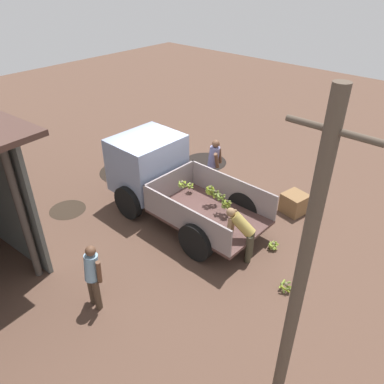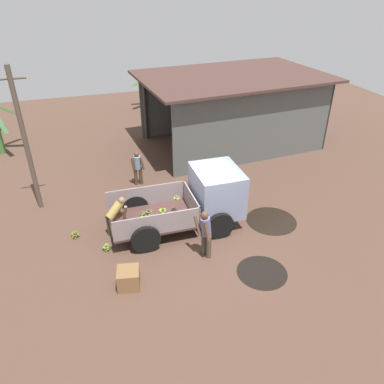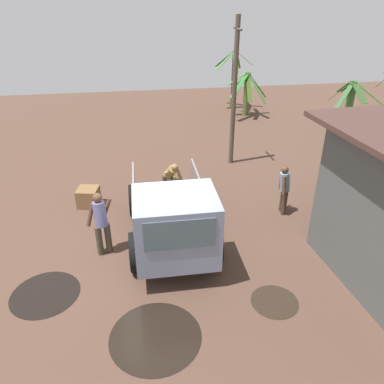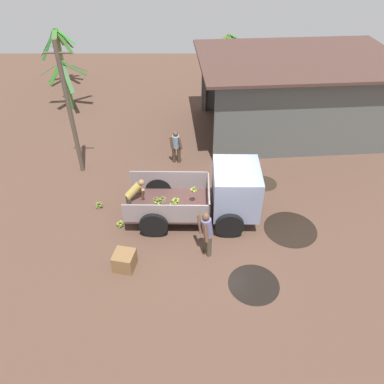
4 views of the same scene
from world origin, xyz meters
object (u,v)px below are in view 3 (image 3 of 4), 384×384
at_px(cargo_truck, 174,222).
at_px(banana_bunch_on_ground_1, 146,191).
at_px(banana_bunch_on_ground_0, 174,176).
at_px(wooden_crate_0, 89,197).
at_px(person_foreground_visitor, 101,221).
at_px(person_worker_loading, 171,177).
at_px(person_bystander_near_shed, 284,187).
at_px(utility_pole, 234,93).

xyz_separation_m(cargo_truck, banana_bunch_on_ground_1, (-3.52, -0.51, -0.97)).
distance_m(cargo_truck, banana_bunch_on_ground_0, 4.58).
distance_m(cargo_truck, wooden_crate_0, 3.95).
distance_m(person_foreground_visitor, wooden_crate_0, 2.66).
xyz_separation_m(person_foreground_visitor, wooden_crate_0, (-2.52, -0.58, -0.65)).
relative_size(cargo_truck, person_foreground_visitor, 2.69).
bearing_deg(cargo_truck, banana_bunch_on_ground_1, -170.99).
xyz_separation_m(cargo_truck, person_worker_loading, (-3.07, 0.26, -0.30)).
relative_size(person_bystander_near_shed, wooden_crate_0, 2.48).
height_order(person_foreground_visitor, banana_bunch_on_ground_0, person_foreground_visitor).
relative_size(cargo_truck, person_worker_loading, 3.36).
xyz_separation_m(person_worker_loading, wooden_crate_0, (-0.01, -2.59, -0.50)).
relative_size(cargo_truck, wooden_crate_0, 7.34).
bearing_deg(wooden_crate_0, person_foreground_visitor, 12.92).
xyz_separation_m(utility_pole, banana_bunch_on_ground_0, (1.16, -2.40, -2.59)).
height_order(banana_bunch_on_ground_0, banana_bunch_on_ground_1, banana_bunch_on_ground_0).
bearing_deg(person_bystander_near_shed, person_worker_loading, -18.34).
bearing_deg(person_bystander_near_shed, wooden_crate_0, -8.62).
xyz_separation_m(person_foreground_visitor, banana_bunch_on_ground_1, (-2.95, 1.24, -0.82)).
xyz_separation_m(utility_pole, banana_bunch_on_ground_1, (2.09, -3.41, -2.59)).
bearing_deg(person_worker_loading, utility_pole, 113.26).
relative_size(person_bystander_near_shed, banana_bunch_on_ground_1, 5.68).
bearing_deg(banana_bunch_on_ground_1, wooden_crate_0, -76.61).
height_order(cargo_truck, person_worker_loading, cargo_truck).
bearing_deg(banana_bunch_on_ground_1, person_worker_loading, 59.89).
bearing_deg(utility_pole, person_bystander_near_shed, 8.32).
relative_size(person_foreground_visitor, banana_bunch_on_ground_1, 6.24).
bearing_deg(person_foreground_visitor, banana_bunch_on_ground_0, -50.73).
distance_m(cargo_truck, person_worker_loading, 3.10).
relative_size(utility_pole, person_bystander_near_shed, 3.44).
distance_m(cargo_truck, person_bystander_near_shed, 3.87).
relative_size(utility_pole, person_worker_loading, 3.92).
bearing_deg(utility_pole, banana_bunch_on_ground_1, -58.52).
height_order(person_foreground_visitor, wooden_crate_0, person_foreground_visitor).
bearing_deg(wooden_crate_0, utility_pole, 115.75).
bearing_deg(utility_pole, wooden_crate_0, -64.25).
relative_size(cargo_truck, person_bystander_near_shed, 2.95).
xyz_separation_m(banana_bunch_on_ground_0, wooden_crate_0, (1.36, -2.83, 0.17)).
bearing_deg(person_worker_loading, person_foreground_visitor, -59.38).
bearing_deg(person_worker_loading, person_bystander_near_shed, 46.20).
height_order(banana_bunch_on_ground_0, wooden_crate_0, wooden_crate_0).
bearing_deg(cargo_truck, person_bystander_near_shed, 116.70).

